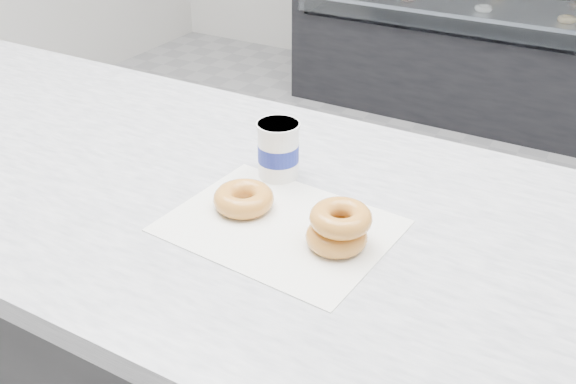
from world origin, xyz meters
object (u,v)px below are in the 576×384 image
counter (237,378)px  coffee_cup (278,150)px  display_case (527,28)px  donut_single (244,199)px  donut_stack (339,227)px

counter → coffee_cup: bearing=62.4°
display_case → donut_single: 2.79m
display_case → donut_single: display_case is taller
display_case → coffee_cup: size_ratio=23.44×
donut_stack → counter: bearing=168.1°
counter → donut_single: donut_single is taller
display_case → donut_stack: (0.23, -2.77, 0.44)m
counter → donut_single: (0.05, -0.03, 0.47)m
coffee_cup → donut_single: bearing=-85.2°
donut_single → coffee_cup: 0.13m
coffee_cup → donut_stack: bearing=-35.6°
counter → donut_stack: (0.23, -0.05, 0.48)m
display_case → donut_single: (0.05, -2.75, 0.43)m
display_case → counter: bearing=-90.0°
donut_single → donut_stack: (0.18, -0.02, 0.01)m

